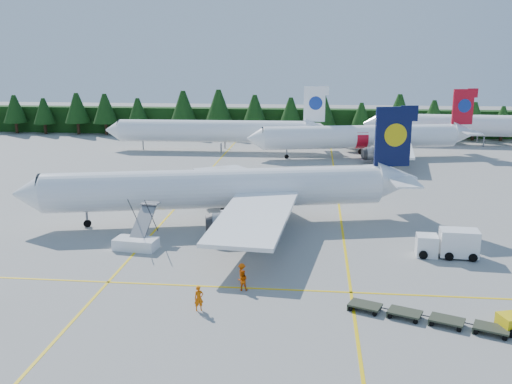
# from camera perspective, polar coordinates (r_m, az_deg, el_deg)

# --- Properties ---
(ground) EXTENTS (320.00, 320.00, 0.00)m
(ground) POSITION_cam_1_polar(r_m,az_deg,el_deg) (52.19, 2.47, -7.08)
(ground) COLOR gray
(ground) RESTS_ON ground
(taxi_stripe_a) EXTENTS (0.25, 120.00, 0.01)m
(taxi_stripe_a) POSITION_cam_1_polar(r_m,az_deg,el_deg) (73.13, -7.55, -1.03)
(taxi_stripe_a) COLOR yellow
(taxi_stripe_a) RESTS_ON ground
(taxi_stripe_b) EXTENTS (0.25, 120.00, 0.01)m
(taxi_stripe_b) POSITION_cam_1_polar(r_m,az_deg,el_deg) (71.22, 8.31, -1.46)
(taxi_stripe_b) COLOR yellow
(taxi_stripe_b) RESTS_ON ground
(taxi_stripe_cross) EXTENTS (80.00, 0.25, 0.01)m
(taxi_stripe_cross) POSITION_cam_1_polar(r_m,az_deg,el_deg) (46.65, 2.00, -9.70)
(taxi_stripe_cross) COLOR yellow
(taxi_stripe_cross) RESTS_ON ground
(treeline_hedge) EXTENTS (220.00, 4.00, 6.00)m
(treeline_hedge) POSITION_cam_1_polar(r_m,az_deg,el_deg) (131.63, 4.74, 6.99)
(treeline_hedge) COLOR black
(treeline_hedge) RESTS_ON ground
(airliner_navy) EXTENTS (43.08, 35.06, 12.70)m
(airliner_navy) POSITION_cam_1_polar(r_m,az_deg,el_deg) (63.19, -4.75, 0.24)
(airliner_navy) COLOR white
(airliner_navy) RESTS_ON ground
(airliner_red) EXTENTS (41.01, 33.38, 12.08)m
(airliner_red) POSITION_cam_1_polar(r_m,az_deg,el_deg) (104.78, 9.97, 5.41)
(airliner_red) COLOR white
(airliner_red) RESTS_ON ground
(airliner_far_left) EXTENTS (42.43, 5.32, 12.33)m
(airliner_far_left) POSITION_cam_1_polar(r_m,az_deg,el_deg) (110.61, -5.04, 6.13)
(airliner_far_left) COLOR white
(airliner_far_left) RESTS_ON ground
(airliner_far_right) EXTENTS (44.08, 6.02, 12.81)m
(airliner_far_right) POSITION_cam_1_polar(r_m,az_deg,el_deg) (125.34, 20.12, 6.32)
(airliner_far_right) COLOR white
(airliner_far_right) RESTS_ON ground
(airstairs) EXTENTS (4.34, 5.89, 3.71)m
(airstairs) POSITION_cam_1_polar(r_m,az_deg,el_deg) (56.85, -11.80, -4.73)
(airstairs) COLOR white
(airstairs) RESTS_ON ground
(service_truck) EXTENTS (5.64, 2.32, 2.67)m
(service_truck) POSITION_cam_1_polar(r_m,az_deg,el_deg) (56.10, 18.59, -4.88)
(service_truck) COLOR white
(service_truck) RESTS_ON ground
(dolly_train) EXTENTS (10.95, 4.97, 0.14)m
(dolly_train) POSITION_cam_1_polar(r_m,az_deg,el_deg) (43.05, 16.60, -11.78)
(dolly_train) COLOR #303426
(dolly_train) RESTS_ON ground
(uld_pair) EXTENTS (5.87, 3.33, 1.82)m
(uld_pair) POSITION_cam_1_polar(r_m,az_deg,el_deg) (59.53, -1.00, -3.15)
(uld_pair) COLOR #303426
(uld_pair) RESTS_ON ground
(crew_a) EXTENTS (0.84, 0.73, 1.93)m
(crew_a) POSITION_cam_1_polar(r_m,az_deg,el_deg) (42.91, -5.74, -10.54)
(crew_a) COLOR #E15D04
(crew_a) RESTS_ON ground
(crew_b) EXTENTS (0.89, 0.73, 1.71)m
(crew_b) POSITION_cam_1_polar(r_m,az_deg,el_deg) (46.16, -1.35, -8.81)
(crew_b) COLOR #EA5404
(crew_b) RESTS_ON ground
(crew_c) EXTENTS (0.56, 0.76, 1.74)m
(crew_c) POSITION_cam_1_polar(r_m,az_deg,el_deg) (47.43, -1.42, -8.15)
(crew_c) COLOR #E45004
(crew_c) RESTS_ON ground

